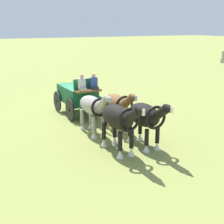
{
  "coord_description": "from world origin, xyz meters",
  "views": [
    {
      "loc": [
        17.24,
        -6.82,
        5.18
      ],
      "look_at": [
        4.47,
        -0.04,
        1.2
      ],
      "focal_mm": 51.06,
      "sensor_mm": 36.0,
      "label": 1
    }
  ],
  "objects_px": {
    "show_wagon": "(78,95)",
    "draft_horse_lead_near": "(145,117)",
    "draft_horse_rear_near": "(117,105)",
    "draft_horse_lead_off": "(119,119)",
    "draft_horse_rear_off": "(93,107)"
  },
  "relations": [
    {
      "from": "show_wagon",
      "to": "draft_horse_rear_near",
      "type": "xyz_separation_m",
      "value": [
        3.57,
        0.62,
        0.14
      ]
    },
    {
      "from": "show_wagon",
      "to": "draft_horse_lead_near",
      "type": "height_order",
      "value": "show_wagon"
    },
    {
      "from": "draft_horse_rear_off",
      "to": "draft_horse_lead_near",
      "type": "relative_size",
      "value": 1.04
    },
    {
      "from": "show_wagon",
      "to": "draft_horse_rear_near",
      "type": "distance_m",
      "value": 3.63
    },
    {
      "from": "draft_horse_rear_near",
      "to": "show_wagon",
      "type": "bearing_deg",
      "value": -170.15
    },
    {
      "from": "draft_horse_rear_off",
      "to": "draft_horse_lead_off",
      "type": "height_order",
      "value": "draft_horse_lead_off"
    },
    {
      "from": "draft_horse_lead_off",
      "to": "draft_horse_rear_off",
      "type": "bearing_deg",
      "value": 179.51
    },
    {
      "from": "draft_horse_rear_near",
      "to": "draft_horse_lead_off",
      "type": "relative_size",
      "value": 0.98
    },
    {
      "from": "show_wagon",
      "to": "draft_horse_rear_off",
      "type": "distance_m",
      "value": 3.64
    },
    {
      "from": "show_wagon",
      "to": "draft_horse_lead_near",
      "type": "bearing_deg",
      "value": 5.54
    },
    {
      "from": "show_wagon",
      "to": "draft_horse_rear_near",
      "type": "height_order",
      "value": "show_wagon"
    },
    {
      "from": "draft_horse_lead_near",
      "to": "draft_horse_rear_near",
      "type": "bearing_deg",
      "value": 179.51
    },
    {
      "from": "draft_horse_lead_near",
      "to": "draft_horse_rear_off",
      "type": "bearing_deg",
      "value": -153.75
    },
    {
      "from": "draft_horse_lead_off",
      "to": "draft_horse_lead_near",
      "type": "bearing_deg",
      "value": 89.62
    },
    {
      "from": "draft_horse_rear_near",
      "to": "draft_horse_lead_off",
      "type": "xyz_separation_m",
      "value": [
        2.58,
        -1.32,
        0.14
      ]
    }
  ]
}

